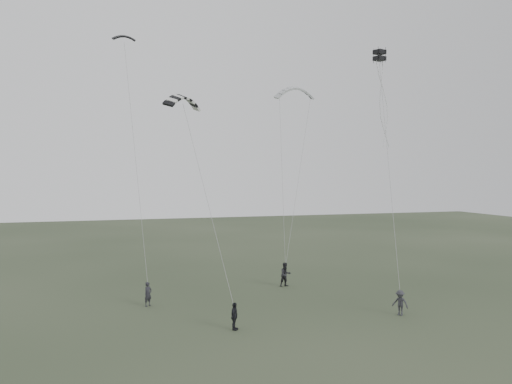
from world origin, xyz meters
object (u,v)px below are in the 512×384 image
object	(u,v)px
flyer_far	(400,303)
flyer_right	(285,275)
kite_striped	(183,97)
kite_pale_large	(295,88)
kite_box	(379,55)
flyer_center	(234,316)
flyer_left	(148,294)
kite_dark_small	(124,36)

from	to	relation	value
flyer_far	flyer_right	bearing A→B (deg)	167.85
flyer_far	kite_striped	bearing A→B (deg)	-149.94
flyer_right	kite_pale_large	xyz separation A→B (m)	(2.56, 4.72, 15.01)
kite_striped	kite_pale_large	bearing A→B (deg)	-1.77
kite_pale_large	kite_box	size ratio (longest dim) A/B	4.72
flyer_center	kite_pale_large	size ratio (longest dim) A/B	0.44
flyer_left	kite_pale_large	distance (m)	21.35
flyer_right	kite_box	xyz separation A→B (m)	(5.11, -4.77, 15.82)
kite_dark_small	flyer_left	bearing A→B (deg)	-84.19
flyer_right	kite_dark_small	world-z (taller)	kite_dark_small
flyer_center	kite_box	world-z (taller)	kite_box
kite_pale_large	kite_dark_small	bearing A→B (deg)	-171.43
flyer_right	flyer_far	size ratio (longest dim) A/B	1.19
flyer_right	flyer_center	distance (m)	11.20
flyer_far	kite_dark_small	bearing A→B (deg)	-165.56
kite_dark_small	kite_pale_large	world-z (taller)	kite_dark_small
flyer_far	kite_pale_large	distance (m)	20.72
flyer_right	kite_dark_small	size ratio (longest dim) A/B	1.07
flyer_right	kite_dark_small	xyz separation A→B (m)	(-11.61, 3.91, 18.08)
flyer_far	kite_pale_large	size ratio (longest dim) A/B	0.44
kite_striped	flyer_center	bearing A→B (deg)	-110.12
flyer_left	kite_striped	xyz separation A→B (m)	(2.19, -0.89, 12.66)
flyer_center	kite_pale_large	xyz separation A→B (m)	(8.91, 13.94, 15.17)
flyer_far	kite_dark_small	distance (m)	27.39
flyer_center	flyer_far	distance (m)	10.32
flyer_left	kite_striped	size ratio (longest dim) A/B	0.55
kite_striped	kite_box	bearing A→B (deg)	-44.14
kite_pale_large	flyer_right	bearing A→B (deg)	-113.21
flyer_center	flyer_far	size ratio (longest dim) A/B	0.99
kite_dark_small	kite_striped	bearing A→B (deg)	-70.12
kite_pale_large	kite_box	world-z (taller)	kite_box
flyer_left	kite_pale_large	bearing A→B (deg)	-7.54
flyer_left	kite_box	xyz separation A→B (m)	(15.59, -1.98, 15.94)
flyer_right	flyer_center	bearing A→B (deg)	-132.02
kite_striped	kite_dark_small	bearing A→B (deg)	74.07
flyer_center	flyer_far	bearing A→B (deg)	-58.17
flyer_left	kite_box	distance (m)	22.39
flyer_right	kite_box	size ratio (longest dim) A/B	2.50
flyer_left	kite_pale_large	size ratio (longest dim) A/B	0.46
flyer_left	kite_dark_small	world-z (taller)	kite_dark_small
kite_dark_small	kite_pale_large	xyz separation A→B (m)	(14.17, 0.81, -3.06)
kite_dark_small	kite_box	xyz separation A→B (m)	(16.71, -8.68, -2.26)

